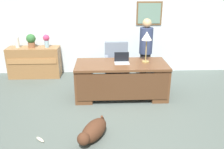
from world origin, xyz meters
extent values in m
plane|color=#4C5651|center=(0.00, 0.00, 0.00)|extent=(12.00, 12.00, 0.00)
cube|color=silver|center=(0.00, 2.60, 1.35)|extent=(7.00, 0.12, 2.70)
cube|color=brown|center=(1.08, 2.52, 1.67)|extent=(0.70, 0.03, 0.62)
cube|color=slate|center=(1.08, 2.50, 1.67)|extent=(0.62, 0.01, 0.54)
cube|color=brown|center=(0.20, 0.89, 0.76)|extent=(2.00, 0.89, 0.05)
cube|color=brown|center=(-0.61, 0.89, 0.37)|extent=(0.36, 0.83, 0.73)
cube|color=brown|center=(1.02, 0.89, 0.37)|extent=(0.36, 0.83, 0.73)
cube|color=#4E2F1C|center=(0.20, 0.47, 0.40)|extent=(1.90, 0.04, 0.59)
cube|color=olive|center=(-2.06, 2.25, 0.41)|extent=(1.37, 0.48, 0.82)
cube|color=#A16F40|center=(-2.06, 2.00, 0.51)|extent=(1.27, 0.02, 0.14)
cube|color=slate|center=(0.16, 1.74, 0.37)|extent=(0.60, 0.58, 0.18)
cylinder|color=black|center=(0.16, 1.74, 0.14)|extent=(0.10, 0.10, 0.28)
cylinder|color=black|center=(0.16, 1.74, 0.03)|extent=(0.52, 0.52, 0.05)
cube|color=slate|center=(0.16, 1.98, 0.74)|extent=(0.60, 0.12, 0.56)
cube|color=slate|center=(-0.10, 1.74, 0.57)|extent=(0.08, 0.50, 0.22)
cube|color=slate|center=(0.42, 1.74, 0.57)|extent=(0.08, 0.50, 0.22)
cylinder|color=#262323|center=(0.87, 1.67, 0.39)|extent=(0.26, 0.26, 0.79)
cylinder|color=navy|center=(0.87, 1.67, 1.11)|extent=(0.32, 0.32, 0.64)
sphere|color=tan|center=(0.87, 1.67, 1.53)|extent=(0.22, 0.22, 0.22)
ellipsoid|color=#472819|center=(-0.36, -0.68, 0.15)|extent=(0.57, 0.70, 0.30)
sphere|color=#472819|center=(-0.52, -0.96, 0.19)|extent=(0.20, 0.20, 0.20)
cylinder|color=#472819|center=(-0.21, -0.40, 0.17)|extent=(0.11, 0.15, 0.21)
cube|color=#B2B5BA|center=(0.21, 0.88, 0.79)|extent=(0.32, 0.22, 0.01)
cube|color=black|center=(0.21, 0.98, 0.90)|extent=(0.32, 0.01, 0.21)
cylinder|color=#9E8447|center=(0.74, 0.96, 0.80)|extent=(0.16, 0.16, 0.02)
cylinder|color=#9E8447|center=(0.74, 0.96, 1.04)|extent=(0.02, 0.02, 0.47)
cone|color=silver|center=(0.74, 0.96, 1.37)|extent=(0.22, 0.22, 0.18)
cylinder|color=#89AFBD|center=(-1.69, 2.25, 0.92)|extent=(0.11, 0.11, 0.19)
sphere|color=#C23762|center=(-1.69, 2.25, 1.08)|extent=(0.17, 0.17, 0.17)
cylinder|color=silver|center=(-2.46, 2.25, 0.97)|extent=(0.11, 0.11, 0.28)
cylinder|color=brown|center=(-2.09, 2.25, 0.89)|extent=(0.18, 0.18, 0.14)
sphere|color=#306733|center=(-2.09, 2.25, 1.06)|extent=(0.24, 0.24, 0.24)
ellipsoid|color=beige|center=(-1.24, -0.72, 0.03)|extent=(0.18, 0.17, 0.05)
camera|label=1|loc=(-0.22, -3.96, 2.36)|focal=37.62mm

